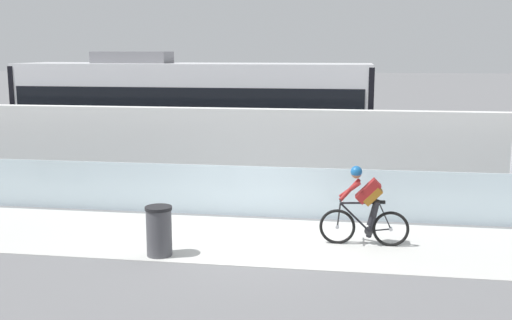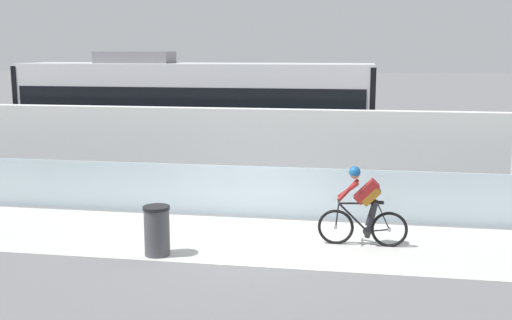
# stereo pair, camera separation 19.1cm
# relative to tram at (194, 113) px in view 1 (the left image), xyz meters

# --- Properties ---
(ground_plane) EXTENTS (200.00, 200.00, 0.00)m
(ground_plane) POSITION_rel_tram_xyz_m (2.87, -6.85, -1.89)
(ground_plane) COLOR slate
(bike_path_deck) EXTENTS (32.00, 3.20, 0.01)m
(bike_path_deck) POSITION_rel_tram_xyz_m (2.87, -6.85, -1.89)
(bike_path_deck) COLOR beige
(bike_path_deck) RESTS_ON ground
(glass_parapet) EXTENTS (32.00, 0.05, 1.19)m
(glass_parapet) POSITION_rel_tram_xyz_m (2.87, -5.00, -1.30)
(glass_parapet) COLOR silver
(glass_parapet) RESTS_ON ground
(concrete_barrier_wall) EXTENTS (32.00, 0.36, 2.36)m
(concrete_barrier_wall) POSITION_rel_tram_xyz_m (2.87, -3.20, -0.71)
(concrete_barrier_wall) COLOR silver
(concrete_barrier_wall) RESTS_ON ground
(tram_rail_near) EXTENTS (32.00, 0.08, 0.01)m
(tram_rail_near) POSITION_rel_tram_xyz_m (2.87, -0.72, -1.89)
(tram_rail_near) COLOR #595654
(tram_rail_near) RESTS_ON ground
(tram_rail_far) EXTENTS (32.00, 0.08, 0.01)m
(tram_rail_far) POSITION_rel_tram_xyz_m (2.87, 0.72, -1.89)
(tram_rail_far) COLOR #595654
(tram_rail_far) RESTS_ON ground
(tram) EXTENTS (11.06, 2.54, 3.81)m
(tram) POSITION_rel_tram_xyz_m (0.00, 0.00, 0.00)
(tram) COLOR silver
(tram) RESTS_ON ground
(cyclist_on_bike) EXTENTS (1.77, 0.58, 1.61)m
(cyclist_on_bike) POSITION_rel_tram_xyz_m (5.26, -6.85, -1.11)
(cyclist_on_bike) COLOR black
(cyclist_on_bike) RESTS_ON ground
(trash_bin) EXTENTS (0.51, 0.51, 0.96)m
(trash_bin) POSITION_rel_tram_xyz_m (1.42, -8.10, -1.41)
(trash_bin) COLOR #47474C
(trash_bin) RESTS_ON ground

